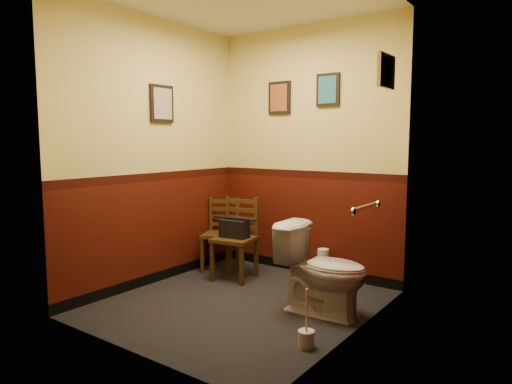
% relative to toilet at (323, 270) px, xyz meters
% --- Properties ---
extents(floor, '(2.20, 2.40, 0.00)m').
position_rel_toilet_xyz_m(floor, '(-0.72, -0.22, -0.38)').
color(floor, black).
rests_on(floor, ground).
extents(wall_back, '(2.20, 0.00, 2.70)m').
position_rel_toilet_xyz_m(wall_back, '(-0.72, 0.98, 0.97)').
color(wall_back, '#421009').
rests_on(wall_back, ground).
extents(wall_front, '(2.20, 0.00, 2.70)m').
position_rel_toilet_xyz_m(wall_front, '(-0.72, -1.42, 0.97)').
color(wall_front, '#421009').
rests_on(wall_front, ground).
extents(wall_left, '(0.00, 2.40, 2.70)m').
position_rel_toilet_xyz_m(wall_left, '(-1.82, -0.22, 0.97)').
color(wall_left, '#421009').
rests_on(wall_left, ground).
extents(wall_right, '(0.00, 2.40, 2.70)m').
position_rel_toilet_xyz_m(wall_right, '(0.38, -0.22, 0.97)').
color(wall_right, '#421009').
rests_on(wall_right, ground).
extents(grab_bar, '(0.05, 0.56, 0.06)m').
position_rel_toilet_xyz_m(grab_bar, '(0.35, 0.03, 0.57)').
color(grab_bar, silver).
rests_on(grab_bar, wall_right).
extents(framed_print_back_a, '(0.28, 0.04, 0.36)m').
position_rel_toilet_xyz_m(framed_print_back_a, '(-1.07, 0.96, 1.57)').
color(framed_print_back_a, black).
rests_on(framed_print_back_a, wall_back).
extents(framed_print_back_b, '(0.26, 0.04, 0.34)m').
position_rel_toilet_xyz_m(framed_print_back_b, '(-0.47, 0.96, 1.62)').
color(framed_print_back_b, black).
rests_on(framed_print_back_b, wall_back).
extents(framed_print_left, '(0.04, 0.30, 0.38)m').
position_rel_toilet_xyz_m(framed_print_left, '(-1.80, -0.12, 1.47)').
color(framed_print_left, black).
rests_on(framed_print_left, wall_left).
extents(framed_print_right, '(0.04, 0.34, 0.28)m').
position_rel_toilet_xyz_m(framed_print_right, '(0.36, 0.38, 1.67)').
color(framed_print_right, olive).
rests_on(framed_print_right, wall_right).
extents(toilet, '(0.80, 0.48, 0.76)m').
position_rel_toilet_xyz_m(toilet, '(0.00, 0.00, 0.00)').
color(toilet, white).
rests_on(toilet, floor).
extents(toilet_brush, '(0.12, 0.12, 0.43)m').
position_rel_toilet_xyz_m(toilet_brush, '(0.21, -0.64, -0.31)').
color(toilet_brush, silver).
rests_on(toilet_brush, floor).
extents(chair_left, '(0.50, 0.50, 0.81)m').
position_rel_toilet_xyz_m(chair_left, '(-1.58, 0.54, 0.03)').
color(chair_left, '#402A13').
rests_on(chair_left, floor).
extents(chair_right, '(0.47, 0.47, 0.87)m').
position_rel_toilet_xyz_m(chair_right, '(-1.23, 0.36, 0.05)').
color(chair_right, '#402A13').
rests_on(chair_right, floor).
extents(handbag, '(0.32, 0.18, 0.22)m').
position_rel_toilet_xyz_m(handbag, '(-1.22, 0.33, 0.17)').
color(handbag, black).
rests_on(handbag, chair_right).
extents(tp_stack, '(0.25, 0.15, 0.33)m').
position_rel_toilet_xyz_m(tp_stack, '(-0.44, 0.88, -0.24)').
color(tp_stack, silver).
rests_on(tp_stack, floor).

